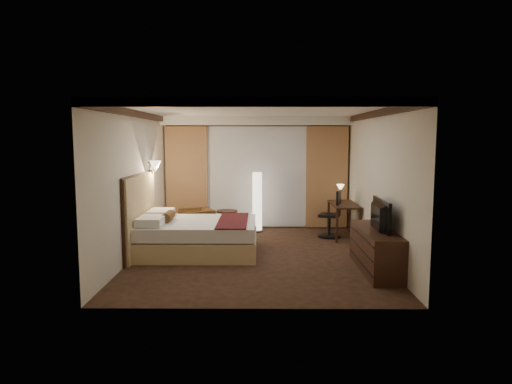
{
  "coord_description": "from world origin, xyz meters",
  "views": [
    {
      "loc": [
        0.07,
        -8.43,
        2.2
      ],
      "look_at": [
        0.0,
        0.4,
        1.15
      ],
      "focal_mm": 32.0,
      "sensor_mm": 36.0,
      "label": 1
    }
  ],
  "objects_px": {
    "bed": "(199,237)",
    "armchair": "(197,221)",
    "dresser": "(376,250)",
    "office_chair": "(329,214)",
    "side_table": "(227,222)",
    "television": "(375,211)",
    "desk": "(344,220)",
    "floor_lamp": "(257,202)"
  },
  "relations": [
    {
      "from": "armchair",
      "to": "dresser",
      "type": "xyz_separation_m",
      "value": [
        3.35,
        -2.67,
        0.0
      ]
    },
    {
      "from": "desk",
      "to": "dresser",
      "type": "distance_m",
      "value": 2.63
    },
    {
      "from": "desk",
      "to": "television",
      "type": "distance_m",
      "value": 2.7
    },
    {
      "from": "armchair",
      "to": "desk",
      "type": "bearing_deg",
      "value": 63.53
    },
    {
      "from": "bed",
      "to": "dresser",
      "type": "height_order",
      "value": "dresser"
    },
    {
      "from": "floor_lamp",
      "to": "side_table",
      "type": "bearing_deg",
      "value": -161.5
    },
    {
      "from": "bed",
      "to": "armchair",
      "type": "bearing_deg",
      "value": 99.43
    },
    {
      "from": "bed",
      "to": "floor_lamp",
      "type": "relative_size",
      "value": 1.55
    },
    {
      "from": "armchair",
      "to": "television",
      "type": "relative_size",
      "value": 0.66
    },
    {
      "from": "armchair",
      "to": "television",
      "type": "xyz_separation_m",
      "value": [
        3.32,
        -2.67,
        0.66
      ]
    },
    {
      "from": "bed",
      "to": "desk",
      "type": "bearing_deg",
      "value": 26.16
    },
    {
      "from": "dresser",
      "to": "television",
      "type": "bearing_deg",
      "value": 180.0
    },
    {
      "from": "armchair",
      "to": "office_chair",
      "type": "distance_m",
      "value": 2.98
    },
    {
      "from": "side_table",
      "to": "television",
      "type": "distance_m",
      "value": 4.03
    },
    {
      "from": "armchair",
      "to": "dresser",
      "type": "distance_m",
      "value": 4.28
    },
    {
      "from": "office_chair",
      "to": "dresser",
      "type": "distance_m",
      "value": 2.61
    },
    {
      "from": "armchair",
      "to": "side_table",
      "type": "xyz_separation_m",
      "value": [
        0.67,
        0.28,
        -0.08
      ]
    },
    {
      "from": "side_table",
      "to": "desk",
      "type": "xyz_separation_m",
      "value": [
        2.63,
        -0.32,
        0.11
      ]
    },
    {
      "from": "floor_lamp",
      "to": "office_chair",
      "type": "relative_size",
      "value": 1.33
    },
    {
      "from": "dresser",
      "to": "armchair",
      "type": "bearing_deg",
      "value": 141.43
    },
    {
      "from": "television",
      "to": "side_table",
      "type": "bearing_deg",
      "value": 43.01
    },
    {
      "from": "desk",
      "to": "dresser",
      "type": "xyz_separation_m",
      "value": [
        0.05,
        -2.63,
        -0.03
      ]
    },
    {
      "from": "armchair",
      "to": "dresser",
      "type": "height_order",
      "value": "dresser"
    },
    {
      "from": "dresser",
      "to": "television",
      "type": "height_order",
      "value": "television"
    },
    {
      "from": "floor_lamp",
      "to": "office_chair",
      "type": "height_order",
      "value": "floor_lamp"
    },
    {
      "from": "side_table",
      "to": "floor_lamp",
      "type": "relative_size",
      "value": 0.38
    },
    {
      "from": "desk",
      "to": "office_chair",
      "type": "height_order",
      "value": "office_chair"
    },
    {
      "from": "bed",
      "to": "television",
      "type": "bearing_deg",
      "value": -20.31
    },
    {
      "from": "floor_lamp",
      "to": "bed",
      "type": "bearing_deg",
      "value": -118.39
    },
    {
      "from": "desk",
      "to": "office_chair",
      "type": "distance_m",
      "value": 0.37
    },
    {
      "from": "armchair",
      "to": "floor_lamp",
      "type": "relative_size",
      "value": 0.49
    },
    {
      "from": "desk",
      "to": "dresser",
      "type": "bearing_deg",
      "value": -88.91
    },
    {
      "from": "office_chair",
      "to": "floor_lamp",
      "type": "bearing_deg",
      "value": 178.5
    },
    {
      "from": "desk",
      "to": "television",
      "type": "height_order",
      "value": "television"
    },
    {
      "from": "desk",
      "to": "television",
      "type": "xyz_separation_m",
      "value": [
        0.02,
        -2.63,
        0.63
      ]
    },
    {
      "from": "television",
      "to": "office_chair",
      "type": "bearing_deg",
      "value": 8.77
    },
    {
      "from": "bed",
      "to": "floor_lamp",
      "type": "bearing_deg",
      "value": 61.61
    },
    {
      "from": "bed",
      "to": "television",
      "type": "xyz_separation_m",
      "value": [
        3.06,
        -1.13,
        0.68
      ]
    },
    {
      "from": "office_chair",
      "to": "television",
      "type": "height_order",
      "value": "television"
    },
    {
      "from": "side_table",
      "to": "bed",
      "type": "bearing_deg",
      "value": -102.84
    },
    {
      "from": "floor_lamp",
      "to": "office_chair",
      "type": "xyz_separation_m",
      "value": [
        1.61,
        -0.6,
        -0.17
      ]
    },
    {
      "from": "side_table",
      "to": "office_chair",
      "type": "height_order",
      "value": "office_chair"
    }
  ]
}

